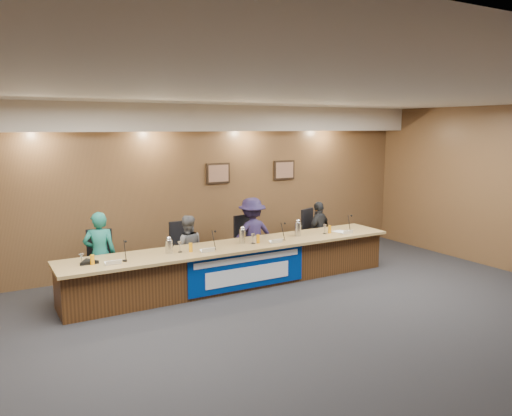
# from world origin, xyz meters

# --- Properties ---
(floor) EXTENTS (10.00, 10.00, 0.00)m
(floor) POSITION_xyz_m (0.00, 0.00, 0.00)
(floor) COLOR black
(floor) RESTS_ON ground
(ceiling) EXTENTS (10.00, 8.00, 0.04)m
(ceiling) POSITION_xyz_m (0.00, 0.00, 3.20)
(ceiling) COLOR silver
(ceiling) RESTS_ON wall_back
(wall_back) EXTENTS (10.00, 0.04, 3.20)m
(wall_back) POSITION_xyz_m (0.00, 4.00, 1.60)
(wall_back) COLOR brown
(wall_back) RESTS_ON floor
(soffit) EXTENTS (10.00, 0.50, 0.50)m
(soffit) POSITION_xyz_m (0.00, 3.75, 2.95)
(soffit) COLOR beige
(soffit) RESTS_ON wall_back
(dais_body) EXTENTS (6.00, 0.80, 0.70)m
(dais_body) POSITION_xyz_m (0.00, 2.40, 0.35)
(dais_body) COLOR #412511
(dais_body) RESTS_ON floor
(dais_top) EXTENTS (6.10, 0.95, 0.05)m
(dais_top) POSITION_xyz_m (0.00, 2.35, 0.72)
(dais_top) COLOR olive
(dais_top) RESTS_ON dais_body
(banner) EXTENTS (2.20, 0.02, 0.65)m
(banner) POSITION_xyz_m (0.00, 1.99, 0.38)
(banner) COLOR navy
(banner) RESTS_ON dais_body
(banner_text_upper) EXTENTS (2.00, 0.01, 0.10)m
(banner_text_upper) POSITION_xyz_m (0.00, 1.97, 0.58)
(banner_text_upper) COLOR silver
(banner_text_upper) RESTS_ON banner
(banner_text_lower) EXTENTS (1.60, 0.01, 0.28)m
(banner_text_lower) POSITION_xyz_m (0.00, 1.97, 0.30)
(banner_text_lower) COLOR silver
(banner_text_lower) RESTS_ON banner
(wall_photo_left) EXTENTS (0.52, 0.04, 0.42)m
(wall_photo_left) POSITION_xyz_m (0.40, 3.97, 1.85)
(wall_photo_left) COLOR black
(wall_photo_left) RESTS_ON wall_back
(wall_photo_right) EXTENTS (0.52, 0.04, 0.42)m
(wall_photo_right) POSITION_xyz_m (2.00, 3.97, 1.85)
(wall_photo_right) COLOR black
(wall_photo_right) RESTS_ON wall_back
(panelist_a) EXTENTS (0.58, 0.45, 1.43)m
(panelist_a) POSITION_xyz_m (-2.23, 2.99, 0.71)
(panelist_a) COLOR #166256
(panelist_a) RESTS_ON floor
(panelist_b) EXTENTS (0.71, 0.63, 1.23)m
(panelist_b) POSITION_xyz_m (-0.70, 2.99, 0.61)
(panelist_b) COLOR #4F4F54
(panelist_b) RESTS_ON floor
(panelist_c) EXTENTS (0.95, 0.57, 1.45)m
(panelist_c) POSITION_xyz_m (0.64, 2.99, 0.73)
(panelist_c) COLOR #1E173A
(panelist_c) RESTS_ON floor
(panelist_d) EXTENTS (0.80, 0.56, 1.26)m
(panelist_d) POSITION_xyz_m (2.24, 2.99, 0.63)
(panelist_d) COLOR black
(panelist_d) RESTS_ON floor
(office_chair_a) EXTENTS (0.60, 0.60, 0.08)m
(office_chair_a) POSITION_xyz_m (-2.23, 3.09, 0.48)
(office_chair_a) COLOR black
(office_chair_a) RESTS_ON floor
(office_chair_b) EXTENTS (0.48, 0.48, 0.08)m
(office_chair_b) POSITION_xyz_m (-0.70, 3.09, 0.48)
(office_chair_b) COLOR black
(office_chair_b) RESTS_ON floor
(office_chair_c) EXTENTS (0.52, 0.52, 0.08)m
(office_chair_c) POSITION_xyz_m (0.64, 3.09, 0.48)
(office_chair_c) COLOR black
(office_chair_c) RESTS_ON floor
(office_chair_d) EXTENTS (0.64, 0.64, 0.08)m
(office_chair_d) POSITION_xyz_m (2.24, 3.09, 0.48)
(office_chair_d) COLOR black
(office_chair_d) RESTS_ON floor
(nameplate_a) EXTENTS (0.24, 0.08, 0.10)m
(nameplate_a) POSITION_xyz_m (-2.22, 2.11, 0.80)
(nameplate_a) COLOR white
(nameplate_a) RESTS_ON dais_top
(microphone_a) EXTENTS (0.07, 0.07, 0.02)m
(microphone_a) POSITION_xyz_m (-2.02, 2.23, 0.76)
(microphone_a) COLOR black
(microphone_a) RESTS_ON dais_top
(juice_glass_a) EXTENTS (0.06, 0.06, 0.15)m
(juice_glass_a) POSITION_xyz_m (-2.49, 2.28, 0.82)
(juice_glass_a) COLOR orange
(juice_glass_a) RESTS_ON dais_top
(water_glass_a) EXTENTS (0.08, 0.08, 0.18)m
(water_glass_a) POSITION_xyz_m (-2.64, 2.31, 0.84)
(water_glass_a) COLOR silver
(water_glass_a) RESTS_ON dais_top
(nameplate_b) EXTENTS (0.24, 0.08, 0.10)m
(nameplate_b) POSITION_xyz_m (-0.68, 2.10, 0.80)
(nameplate_b) COLOR white
(nameplate_b) RESTS_ON dais_top
(microphone_b) EXTENTS (0.07, 0.07, 0.02)m
(microphone_b) POSITION_xyz_m (-0.54, 2.24, 0.76)
(microphone_b) COLOR black
(microphone_b) RESTS_ON dais_top
(juice_glass_b) EXTENTS (0.06, 0.06, 0.15)m
(juice_glass_b) POSITION_xyz_m (-0.92, 2.27, 0.82)
(juice_glass_b) COLOR orange
(juice_glass_b) RESTS_ON dais_top
(water_glass_b) EXTENTS (0.08, 0.08, 0.18)m
(water_glass_b) POSITION_xyz_m (-1.08, 2.34, 0.84)
(water_glass_b) COLOR silver
(water_glass_b) RESTS_ON dais_top
(nameplate_c) EXTENTS (0.24, 0.08, 0.10)m
(nameplate_c) POSITION_xyz_m (0.64, 2.09, 0.80)
(nameplate_c) COLOR white
(nameplate_c) RESTS_ON dais_top
(microphone_c) EXTENTS (0.07, 0.07, 0.02)m
(microphone_c) POSITION_xyz_m (0.84, 2.24, 0.76)
(microphone_c) COLOR black
(microphone_c) RESTS_ON dais_top
(juice_glass_c) EXTENTS (0.06, 0.06, 0.15)m
(juice_glass_c) POSITION_xyz_m (0.36, 2.27, 0.82)
(juice_glass_c) COLOR orange
(juice_glass_c) RESTS_ON dais_top
(water_glass_c) EXTENTS (0.08, 0.08, 0.18)m
(water_glass_c) POSITION_xyz_m (0.25, 2.27, 0.84)
(water_glass_c) COLOR silver
(water_glass_c) RESTS_ON dais_top
(nameplate_d) EXTENTS (0.24, 0.08, 0.10)m
(nameplate_d) POSITION_xyz_m (2.24, 2.07, 0.80)
(nameplate_d) COLOR white
(nameplate_d) RESTS_ON dais_top
(microphone_d) EXTENTS (0.07, 0.07, 0.02)m
(microphone_d) POSITION_xyz_m (2.39, 2.26, 0.76)
(microphone_d) COLOR black
(microphone_d) RESTS_ON dais_top
(juice_glass_d) EXTENTS (0.06, 0.06, 0.15)m
(juice_glass_d) POSITION_xyz_m (1.98, 2.31, 0.82)
(juice_glass_d) COLOR orange
(juice_glass_d) RESTS_ON dais_top
(water_glass_d) EXTENTS (0.08, 0.08, 0.18)m
(water_glass_d) POSITION_xyz_m (1.86, 2.30, 0.84)
(water_glass_d) COLOR silver
(water_glass_d) RESTS_ON dais_top
(carafe_left) EXTENTS (0.12, 0.12, 0.22)m
(carafe_left) POSITION_xyz_m (-1.26, 2.36, 0.86)
(carafe_left) COLOR silver
(carafe_left) RESTS_ON dais_top
(carafe_mid) EXTENTS (0.11, 0.11, 0.25)m
(carafe_mid) POSITION_xyz_m (0.11, 2.39, 0.88)
(carafe_mid) COLOR silver
(carafe_mid) RESTS_ON dais_top
(carafe_right) EXTENTS (0.12, 0.12, 0.26)m
(carafe_right) POSITION_xyz_m (1.30, 2.39, 0.88)
(carafe_right) COLOR silver
(carafe_right) RESTS_ON dais_top
(speakerphone) EXTENTS (0.32, 0.32, 0.05)m
(speakerphone) POSITION_xyz_m (-2.53, 2.37, 0.78)
(speakerphone) COLOR black
(speakerphone) RESTS_ON dais_top
(paper_stack) EXTENTS (0.26, 0.33, 0.01)m
(paper_stack) POSITION_xyz_m (2.25, 2.28, 0.75)
(paper_stack) COLOR white
(paper_stack) RESTS_ON dais_top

